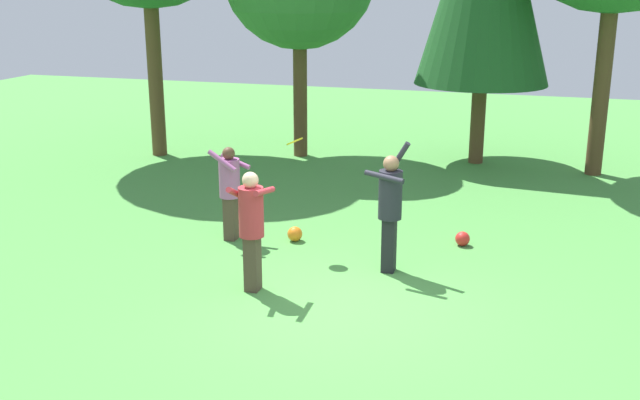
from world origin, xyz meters
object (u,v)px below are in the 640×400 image
object	(u,v)px
ball_orange	(295,234)
ball_red	(463,239)
person_thrower	(390,203)
person_catcher	(230,186)
person_bystander	(251,221)
frisbee	(295,141)

from	to	relation	value
ball_orange	ball_red	bearing A→B (deg)	12.24
person_thrower	ball_orange	world-z (taller)	person_thrower
ball_red	person_catcher	bearing A→B (deg)	-167.90
person_bystander	ball_red	size ratio (longest dim) A/B	7.19
person_thrower	ball_orange	size ratio (longest dim) A/B	7.85
person_bystander	frisbee	size ratio (longest dim) A/B	5.56
person_thrower	ball_red	xyz separation A→B (m)	(0.92, 1.43, -0.93)
person_bystander	ball_orange	world-z (taller)	person_bystander
person_bystander	person_thrower	bearing A→B (deg)	-51.57
person_catcher	ball_red	xyz separation A→B (m)	(3.69, 0.79, -0.80)
person_catcher	frisbee	world-z (taller)	frisbee
person_catcher	ball_orange	xyz separation A→B (m)	(1.04, 0.21, -0.80)
person_catcher	frisbee	size ratio (longest dim) A/B	5.14
person_catcher	person_thrower	bearing A→B (deg)	-4.76
frisbee	ball_orange	size ratio (longest dim) A/B	1.23
person_bystander	ball_red	bearing A→B (deg)	-42.33
person_catcher	ball_red	distance (m)	3.86
ball_red	person_thrower	bearing A→B (deg)	-122.61
person_thrower	ball_orange	distance (m)	2.15
person_catcher	frisbee	distance (m)	1.46
person_bystander	ball_orange	bearing A→B (deg)	4.16
ball_red	ball_orange	world-z (taller)	ball_orange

